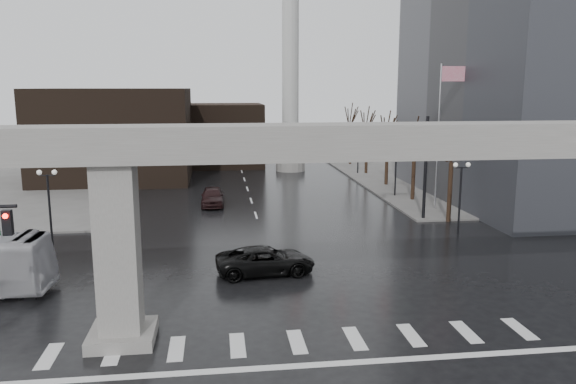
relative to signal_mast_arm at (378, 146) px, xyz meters
name	(u,v)px	position (x,y,z in m)	size (l,w,h in m)	color
ground	(294,331)	(-8.99, -18.80, -5.83)	(160.00, 160.00, 0.00)	black
sidewalk_ne	(481,180)	(17.01, 17.20, -5.75)	(28.00, 36.00, 0.15)	slate
elevated_guideway	(325,170)	(-7.73, -18.80, 1.05)	(48.00, 2.60, 8.70)	gray
building_far_left	(116,134)	(-22.99, 23.20, -0.83)	(16.00, 14.00, 10.00)	black
building_far_mid	(224,135)	(-10.99, 33.20, -1.83)	(10.00, 10.00, 8.00)	black
smokestack	(290,60)	(-2.99, 27.20, 7.52)	(3.60, 3.60, 30.00)	#B9BAB5
signal_mast_arm	(378,146)	(0.00, 0.00, 0.00)	(12.12, 0.43, 8.00)	black
flagpole_assembly	(442,120)	(6.30, 3.20, 1.70)	(2.06, 0.12, 12.00)	silver
lamp_right_0	(461,186)	(4.51, -4.80, -2.36)	(1.22, 0.32, 5.11)	black
lamp_right_1	(396,160)	(4.51, 9.20, -2.36)	(1.22, 0.32, 5.11)	black
lamp_right_2	(358,145)	(4.51, 23.20, -2.36)	(1.22, 0.32, 5.11)	black
lamp_left_0	(49,196)	(-22.49, -4.80, -2.36)	(1.22, 0.32, 5.11)	black
lamp_left_1	(95,165)	(-22.49, 9.20, -2.36)	(1.22, 0.32, 5.11)	black
lamp_left_2	(121,148)	(-22.49, 23.20, -2.36)	(1.22, 0.32, 5.11)	black
tree_right_0	(450,186)	(5.54, -0.78, -3.04)	(1.09, 1.58, 7.50)	black
tree_right_1	(414,170)	(5.54, 7.22, -2.98)	(1.09, 1.61, 7.67)	black
tree_right_2	(387,158)	(5.54, 15.22, -2.91)	(1.10, 1.63, 7.85)	black
tree_right_3	(367,149)	(5.54, 23.22, -2.85)	(1.11, 1.66, 8.02)	black
tree_right_4	(351,142)	(5.54, 31.22, -2.79)	(1.12, 1.69, 8.19)	black
pickup_truck	(265,260)	(-9.50, -11.23, -5.07)	(2.51, 5.43, 1.51)	black
far_car	(212,196)	(-12.46, 7.42, -5.02)	(1.91, 4.75, 1.62)	black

